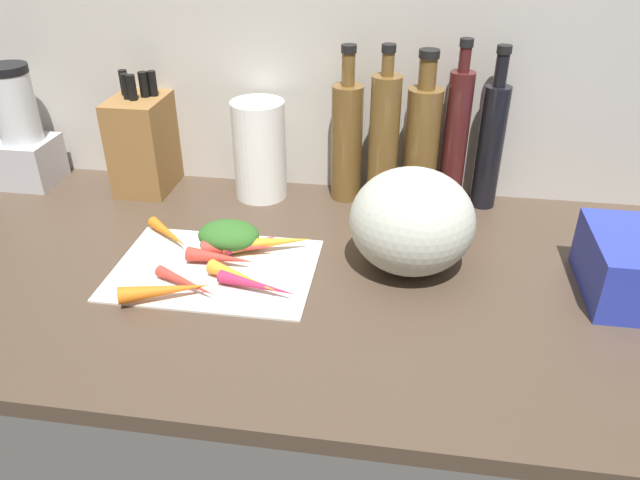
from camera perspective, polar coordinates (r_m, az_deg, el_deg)
The scene contains 22 objects.
ground_plane at distance 116.49cm, azimuth -2.57°, elevation -3.19°, with size 170.00×80.00×3.00cm, color #47382B.
wall_back at distance 138.98cm, azimuth 0.25°, elevation 16.70°, with size 170.00×3.00×60.00cm, color #BCB7AD.
cutting_board at distance 116.22cm, azimuth -9.80°, elevation -2.62°, with size 37.33×26.36×0.80cm, color beige.
carrot_0 at distance 118.90cm, azimuth -4.89°, elevation -0.23°, with size 3.45×3.45×17.26cm, color orange.
carrot_1 at distance 107.71cm, azimuth -5.85°, elevation -4.21°, with size 2.36×2.36×14.95cm, color #B2264C.
carrot_2 at distance 119.84cm, azimuth -6.45°, elevation -0.25°, with size 2.76×2.76×11.08cm, color #B2264C.
carrot_3 at distance 108.54cm, azimuth -14.19°, elevation -4.56°, with size 3.10×3.10×15.57cm, color orange.
carrot_4 at distance 110.58cm, azimuth -12.32°, elevation -3.91°, with size 2.07×2.07×13.86cm, color red.
carrot_5 at distance 115.82cm, azimuth -9.25°, elevation -1.64°, with size 2.80×2.80×13.07cm, color red.
carrot_6 at distance 109.47cm, azimuth -7.19°, elevation -3.56°, with size 2.71×2.71×14.88cm, color orange.
carrot_7 at distance 126.38cm, azimuth -13.90°, elevation 0.59°, with size 2.27×2.27×13.17cm, color orange.
carrot_8 at distance 118.23cm, azimuth -7.58°, elevation -0.72°, with size 2.99×2.99×13.97cm, color red.
carrot_greens_pile at distance 120.61cm, azimuth -8.51°, elevation 0.46°, with size 12.08×9.29×5.11cm, color #2D6023.
winter_squash at distance 112.08cm, azimuth 8.54°, elevation 1.74°, with size 22.71×21.80×19.50cm, color #B2B7A8.
knife_block at distance 147.82cm, azimuth -16.10°, elevation 8.71°, with size 11.74×15.61×27.19cm.
blender_appliance at distance 159.98cm, azimuth -26.00°, elevation 8.81°, with size 12.51×12.51×28.23cm.
paper_towel_roll at distance 138.81cm, azimuth -5.65°, elevation 8.33°, with size 11.75×11.75×22.17cm, color white.
bottle_0 at distance 136.48cm, azimuth 2.51°, elevation 9.33°, with size 6.82×6.82×34.32cm.
bottle_1 at distance 131.68cm, azimuth 5.95°, elevation 9.06°, with size 6.32×6.32×35.59cm.
bottle_2 at distance 133.98cm, azimuth 9.42°, elevation 8.79°, with size 7.42×7.42×34.32cm.
bottle_3 at distance 135.47cm, azimuth 12.51°, elevation 9.30°, with size 5.26×5.26×36.32cm.
bottle_4 at distance 137.25cm, azimuth 15.59°, elevation 8.69°, with size 5.52×5.52×35.12cm.
Camera 1 is at (19.76, -95.09, 62.82)cm, focal length 34.36 mm.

